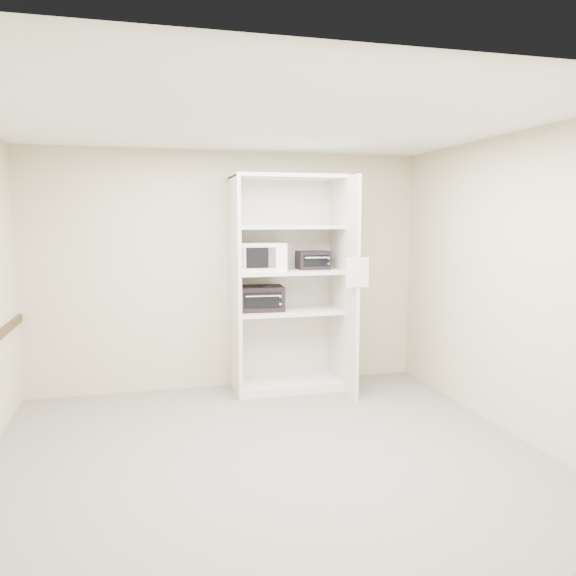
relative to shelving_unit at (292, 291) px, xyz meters
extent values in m
cube|color=#655F56|center=(-0.67, -1.70, -1.13)|extent=(4.50, 4.00, 0.01)
cube|color=white|center=(-0.67, -1.70, 1.57)|extent=(4.50, 4.00, 0.01)
cube|color=#BBAF92|center=(-0.67, 0.30, 0.22)|extent=(4.50, 0.02, 2.70)
cube|color=#BBAF92|center=(-0.67, -3.70, 0.22)|extent=(4.50, 0.02, 2.70)
cube|color=#BBAF92|center=(1.58, -1.70, 0.22)|extent=(0.02, 4.00, 2.70)
cube|color=beige|center=(-0.65, -0.02, 0.07)|extent=(0.04, 0.60, 2.40)
cube|color=beige|center=(0.55, -0.17, 0.07)|extent=(0.04, 0.90, 2.40)
cube|color=beige|center=(-0.05, 0.28, 0.07)|extent=(1.24, 0.02, 2.40)
cube|color=beige|center=(-0.05, 0.00, -1.08)|extent=(1.16, 0.56, 0.10)
cube|color=beige|center=(-0.05, 0.00, -0.23)|extent=(1.16, 0.56, 0.04)
cube|color=beige|center=(-0.05, 0.00, 0.22)|extent=(1.16, 0.56, 0.04)
cube|color=beige|center=(-0.05, 0.00, 0.72)|extent=(1.16, 0.56, 0.04)
cube|color=beige|center=(-0.05, 0.00, 1.27)|extent=(1.24, 0.60, 0.04)
cube|color=white|center=(-0.34, 0.02, 0.39)|extent=(0.55, 0.43, 0.31)
cube|color=black|center=(0.26, 0.02, 0.34)|extent=(0.36, 0.27, 0.21)
cube|color=black|center=(-0.36, 0.02, -0.07)|extent=(0.52, 0.41, 0.27)
cube|color=white|center=(0.54, -0.63, 0.25)|extent=(0.24, 0.02, 0.30)
camera|label=1|loc=(-1.62, -6.07, 0.81)|focal=35.00mm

